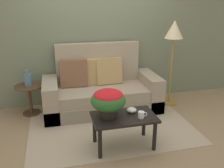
{
  "coord_description": "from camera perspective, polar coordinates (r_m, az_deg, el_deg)",
  "views": [
    {
      "loc": [
        -0.83,
        -3.43,
        1.95
      ],
      "look_at": [
        0.02,
        0.02,
        0.71
      ],
      "focal_mm": 39.85,
      "sensor_mm": 36.0,
      "label": 1
    }
  ],
  "objects": [
    {
      "name": "table_vase",
      "position": [
        4.43,
        -18.8,
        1.06
      ],
      "size": [
        0.13,
        0.13,
        0.27
      ],
      "color": "slate",
      "rests_on": "side_table"
    },
    {
      "name": "side_table",
      "position": [
        4.52,
        -18.37,
        -2.24
      ],
      "size": [
        0.47,
        0.47,
        0.53
      ],
      "color": "#4C331E",
      "rests_on": "ground"
    },
    {
      "name": "potted_plant",
      "position": [
        3.23,
        -0.87,
        -3.71
      ],
      "size": [
        0.46,
        0.46,
        0.37
      ],
      "color": "black",
      "rests_on": "coffee_table"
    },
    {
      "name": "floor_lamp",
      "position": [
        4.64,
        13.96,
        10.43
      ],
      "size": [
        0.33,
        0.33,
        1.57
      ],
      "color": "olive",
      "rests_on": "ground"
    },
    {
      "name": "couch",
      "position": [
        4.51,
        -2.67,
        -1.51
      ],
      "size": [
        2.04,
        0.89,
        1.17
      ],
      "color": "gray",
      "rests_on": "ground"
    },
    {
      "name": "snack_bowl",
      "position": [
        3.42,
        4.52,
        -5.95
      ],
      "size": [
        0.13,
        0.13,
        0.07
      ],
      "color": "silver",
      "rests_on": "coffee_table"
    },
    {
      "name": "ground_plane",
      "position": [
        4.03,
        -0.25,
        -9.65
      ],
      "size": [
        14.0,
        14.0,
        0.0
      ],
      "primitive_type": "plane",
      "color": "#997A56"
    },
    {
      "name": "coffee_table",
      "position": [
        3.36,
        2.74,
        -8.51
      ],
      "size": [
        0.85,
        0.51,
        0.46
      ],
      "color": "black",
      "rests_on": "ground"
    },
    {
      "name": "area_rug",
      "position": [
        4.14,
        -0.66,
        -8.77
      ],
      "size": [
        2.53,
        1.99,
        0.01
      ],
      "primitive_type": "cube",
      "color": "tan",
      "rests_on": "ground"
    },
    {
      "name": "wall_back",
      "position": [
        4.71,
        -3.72,
        12.45
      ],
      "size": [
        6.4,
        0.12,
        2.78
      ],
      "primitive_type": "cube",
      "color": "slate",
      "rests_on": "ground"
    },
    {
      "name": "coffee_mug",
      "position": [
        3.28,
        6.76,
        -7.0
      ],
      "size": [
        0.13,
        0.08,
        0.09
      ],
      "color": "white",
      "rests_on": "coffee_table"
    }
  ]
}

